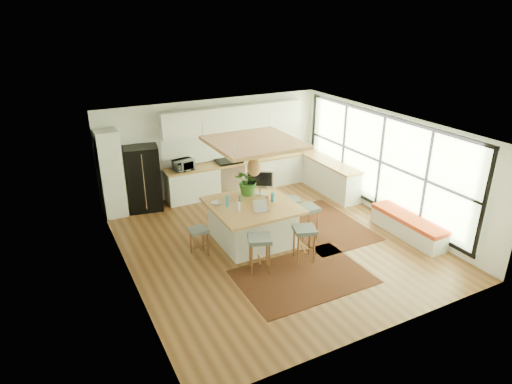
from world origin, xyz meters
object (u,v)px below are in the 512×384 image
island (252,222)px  microwave (183,164)px  fridge (143,177)px  laptop (261,206)px  island_plant (247,183)px  stool_right_front (306,224)px  stool_near_right (304,245)px  stool_right_back (291,211)px  stool_left_side (199,240)px  monitor (260,184)px  stool_near_left (259,255)px

island → microwave: (-0.64, 2.87, 0.64)m
fridge → laptop: (1.77, -3.29, 0.12)m
laptop → island_plant: island_plant is taller
fridge → stool_right_front: (2.94, -3.32, -0.57)m
fridge → stool_near_right: bearing=-50.5°
fridge → microwave: 1.13m
stool_near_right → stool_right_back: size_ratio=1.12×
stool_right_front → laptop: bearing=178.3°
fridge → island_plant: 3.02m
fridge → stool_left_side: (0.44, -2.92, -0.57)m
fridge → monitor: bearing=-38.2°
stool_left_side → monitor: 1.99m
stool_near_left → island_plant: size_ratio=1.12×
fridge → stool_near_left: size_ratio=2.22×
stool_near_right → stool_left_side: 2.27m
laptop → monitor: size_ratio=0.53×
island → stool_near_left: size_ratio=2.36×
stool_right_front → stool_right_back: (0.04, 0.76, 0.00)m
island_plant → fridge: bearing=129.5°
stool_near_right → island_plant: size_ratio=1.10×
stool_right_front → microwave: size_ratio=1.50×
stool_near_left → stool_right_front: (1.63, 0.75, 0.00)m
laptop → stool_near_left: bearing=-104.3°
stool_near_right → island_plant: (-0.44, 1.82, 0.85)m
stool_near_left → stool_near_right: 1.04m
laptop → monitor: bearing=79.7°
island → island_plant: size_ratio=2.65×
island → microwave: bearing=102.5°
stool_near_left → island_plant: 2.04m
island → stool_left_side: bearing=-178.2°
stool_near_left → stool_right_front: size_ratio=0.98×
island_plant → microwave: bearing=109.1°
stool_right_back → island_plant: (-1.07, 0.24, 0.85)m
laptop → stool_right_front: bearing=14.1°
stool_right_front → stool_left_side: size_ratio=1.25×
fridge → stool_near_left: (1.31, -4.07, -0.57)m
island → stool_left_side: (-1.31, -0.04, -0.11)m
monitor → stool_left_side: bearing=-131.2°
island → laptop: (0.02, -0.41, 0.58)m
island → stool_near_right: bearing=-64.7°
stool_right_front → island_plant: 1.67m
stool_right_front → laptop: laptop is taller
island → monitor: 0.95m
laptop → monitor: (0.41, 0.85, 0.14)m
fridge → stool_left_side: size_ratio=2.71×
stool_near_left → laptop: size_ratio=2.35×
microwave → island: bearing=-88.4°
stool_near_left → fridge: bearing=107.8°
stool_near_left → monitor: 2.04m
stool_right_back → island_plant: island_plant is taller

